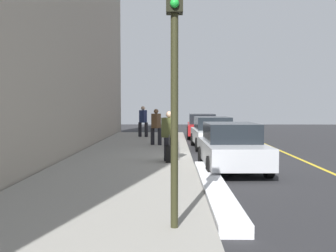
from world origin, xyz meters
name	(u,v)px	position (x,y,z in m)	size (l,w,h in m)	color
ground_plane	(221,164)	(0.00, 0.00, 0.00)	(56.00, 56.00, 0.00)	#28282B
sidewalk	(128,162)	(0.00, -3.30, 0.07)	(28.00, 4.60, 0.15)	gray
lane_stripe_centre	(312,164)	(0.00, 3.20, 0.00)	(28.00, 0.14, 0.01)	gold
snow_bank_curb	(214,187)	(4.36, -0.70, 0.11)	(7.01, 0.56, 0.22)	white
parked_car_red	(202,126)	(-11.21, 0.12, 0.76)	(4.62, 2.00, 1.51)	black
parked_car_white	(213,133)	(-5.12, 0.20, 0.76)	(4.33, 2.01, 1.51)	black
parked_car_silver	(232,147)	(1.27, 0.18, 0.76)	(4.20, 1.99, 1.51)	black
pedestrian_olive_coat	(169,134)	(0.07, -1.84, 1.07)	(0.53, 0.55, 1.73)	black
pedestrian_navy_coat	(143,120)	(-10.09, -3.53, 1.14)	(0.57, 0.59, 1.86)	black
pedestrian_brown_coat	(156,126)	(-5.24, -2.53, 1.08)	(0.55, 0.55, 1.75)	black
traffic_light_pole	(174,52)	(7.74, -1.67, 2.93)	(0.35, 0.26, 4.08)	#2D2D19
rolling_suitcase	(169,154)	(0.55, -1.83, 0.44)	(0.34, 0.22, 0.94)	black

